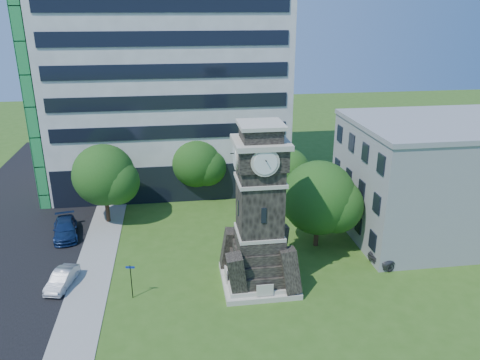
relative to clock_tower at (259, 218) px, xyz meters
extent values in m
plane|color=#345B1A|center=(-3.00, -2.00, -5.28)|extent=(160.00, 160.00, 0.00)
cube|color=gray|center=(-12.50, 3.00, -5.25)|extent=(3.00, 70.00, 0.06)
cube|color=beige|center=(0.00, 0.00, -5.08)|extent=(5.40, 5.40, 0.40)
cube|color=beige|center=(0.00, 0.00, -4.73)|extent=(4.80, 4.80, 0.30)
cube|color=black|center=(0.00, 0.00, 1.92)|extent=(3.00, 3.00, 6.40)
cube|color=beige|center=(0.00, 0.00, -1.08)|extent=(3.25, 3.25, 0.25)
cube|color=beige|center=(0.00, 0.00, 2.92)|extent=(3.25, 3.25, 0.25)
cube|color=black|center=(0.00, -1.52, 0.92)|extent=(0.35, 0.08, 1.10)
cube|color=black|center=(0.00, 0.00, 4.72)|extent=(3.30, 3.30, 1.60)
cube|color=beige|center=(0.00, 0.00, 5.62)|extent=(3.70, 3.70, 0.35)
cylinder|color=white|center=(0.00, -1.77, 4.72)|extent=(1.56, 0.06, 1.56)
cylinder|color=white|center=(-1.77, 0.00, 4.72)|extent=(0.06, 1.56, 1.56)
cube|color=black|center=(0.00, 0.00, 6.22)|extent=(2.60, 2.60, 0.90)
cube|color=beige|center=(0.00, 0.00, 6.82)|extent=(3.00, 3.00, 0.25)
cube|color=white|center=(-6.00, 24.00, 8.72)|extent=(25.00, 15.00, 28.00)
cube|color=black|center=(-6.00, 16.80, -3.28)|extent=(24.50, 0.80, 4.00)
cube|color=gray|center=(17.00, 6.00, -0.28)|extent=(15.00, 12.00, 10.00)
cube|color=gray|center=(17.00, 6.00, 4.92)|extent=(15.20, 12.20, 0.40)
imported|color=#A7ABAF|center=(-14.42, 1.59, -4.68)|extent=(2.09, 3.86, 1.21)
imported|color=#11244D|center=(-15.80, 9.91, -4.56)|extent=(2.92, 5.25, 1.44)
imported|color=#46474B|center=(11.74, 1.41, -4.61)|extent=(5.22, 3.46, 1.33)
cube|color=black|center=(-1.07, -0.59, -4.97)|extent=(0.05, 0.40, 0.63)
cube|color=black|center=(0.45, -0.59, -4.97)|extent=(0.05, 0.40, 0.63)
cube|color=black|center=(-0.31, -0.59, -4.88)|extent=(1.61, 0.43, 0.04)
cube|color=black|center=(-0.31, -0.39, -4.63)|extent=(1.61, 0.04, 0.36)
cylinder|color=black|center=(-9.19, -0.65, -3.97)|extent=(0.06, 0.06, 2.62)
cube|color=navy|center=(-9.19, -0.65, -2.82)|extent=(0.63, 0.04, 0.16)
cylinder|color=#332114|center=(-12.36, 12.47, -3.89)|extent=(0.39, 0.39, 2.78)
sphere|color=#2C5719|center=(-12.36, 12.47, -0.49)|extent=(5.74, 5.74, 5.74)
sphere|color=#2C5719|center=(-11.22, 11.90, -1.03)|extent=(4.30, 4.30, 4.30)
sphere|color=#2C5719|center=(-13.37, 13.19, -0.80)|extent=(4.02, 4.02, 4.02)
cylinder|color=#332114|center=(-3.55, 17.55, -4.10)|extent=(0.35, 0.35, 2.36)
sphere|color=#1C5619|center=(-3.55, 17.55, -1.22)|extent=(5.52, 5.52, 5.52)
sphere|color=#1C5619|center=(-2.45, 16.99, -1.68)|extent=(4.14, 4.14, 4.14)
sphere|color=#1C5619|center=(-4.52, 18.24, -1.48)|extent=(3.86, 3.86, 3.86)
cylinder|color=#332114|center=(5.36, 13.12, -4.08)|extent=(0.36, 0.36, 2.39)
sphere|color=#2D581A|center=(5.36, 13.12, -1.16)|extent=(4.35, 4.35, 4.35)
sphere|color=#2D581A|center=(6.23, 12.68, -1.63)|extent=(3.27, 3.27, 3.27)
sphere|color=#2D581A|center=(4.59, 13.66, -1.43)|extent=(3.05, 3.05, 3.05)
cylinder|color=#332114|center=(5.97, 5.03, -3.99)|extent=(0.41, 0.41, 2.59)
sphere|color=#37691F|center=(5.97, 5.03, -0.82)|extent=(6.24, 6.24, 6.24)
sphere|color=#37691F|center=(7.22, 4.41, -1.33)|extent=(4.68, 4.68, 4.68)
sphere|color=#37691F|center=(4.88, 5.81, -1.11)|extent=(4.37, 4.37, 4.37)
camera|label=1|loc=(-5.71, -29.68, 14.13)|focal=35.00mm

